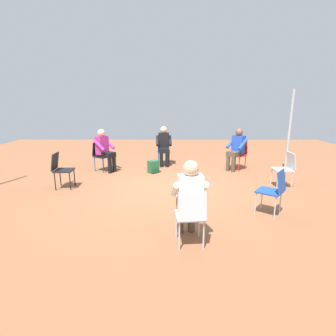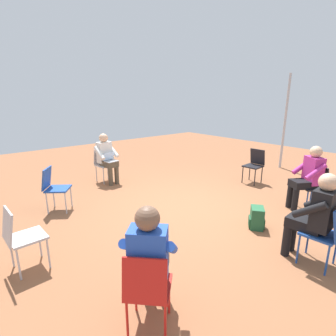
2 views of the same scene
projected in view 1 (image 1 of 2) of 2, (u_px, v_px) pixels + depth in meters
ground_plane at (167, 187)px, 6.31m from camera, size 16.05×16.05×0.00m
chair_south at (61, 168)px, 6.14m from camera, size 0.42×0.46×0.85m
chair_southwest at (101, 154)px, 7.72m from camera, size 0.56×0.58×0.85m
chair_northeast at (274, 189)px, 4.66m from camera, size 0.57×0.58×0.85m
chair_east at (191, 214)px, 3.63m from camera, size 0.47×0.44×0.85m
chair_northwest at (239, 153)px, 7.90m from camera, size 0.58×0.59×0.85m
chair_west at (164, 149)px, 8.54m from camera, size 0.46×0.42×0.85m
chair_north at (286, 167)px, 6.21m from camera, size 0.41×0.45×0.85m
person_with_laptop at (189, 196)px, 3.75m from camera, size 0.55×0.52×1.24m
person_in_magenta at (104, 148)px, 7.58m from camera, size 0.62×0.63×1.24m
person_in_blue at (237, 147)px, 7.74m from camera, size 0.63×0.63×1.24m
person_in_black at (164, 144)px, 8.33m from camera, size 0.54×0.51×1.24m
backpack_near_laptop_user at (153, 167)px, 7.55m from camera, size 0.33×0.34×0.36m
tent_pole_far at (289, 132)px, 7.31m from camera, size 0.07×0.07×2.33m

